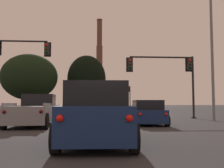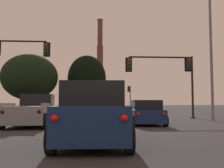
{
  "view_description": "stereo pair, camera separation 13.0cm",
  "coord_description": "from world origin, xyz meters",
  "px_view_note": "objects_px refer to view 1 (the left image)",
  "views": [
    {
      "loc": [
        0.07,
        0.16,
        1.21
      ],
      "look_at": [
        3.07,
        45.61,
        4.7
      ],
      "focal_mm": 42.0,
      "sensor_mm": 36.0,
      "label": 1
    },
    {
      "loc": [
        0.2,
        0.15,
        1.21
      ],
      "look_at": [
        3.07,
        45.61,
        4.7
      ],
      "focal_mm": 42.0,
      "sensor_mm": 36.0,
      "label": 2
    }
  ],
  "objects_px": {
    "traffic_light_overhead_left": "(12,59)",
    "sedan_center_lane_front": "(92,114)",
    "pickup_truck_left_lane_front": "(35,111)",
    "traffic_light_overhead_right": "(170,70)",
    "hatchback_right_lane_front": "(147,113)",
    "traffic_light_far_right": "(129,94)",
    "street_lamp": "(205,40)",
    "suv_center_lane_second": "(97,114)",
    "smokestack": "(99,71)"
  },
  "relations": [
    {
      "from": "sedan_center_lane_front",
      "to": "hatchback_right_lane_front",
      "type": "bearing_deg",
      "value": 9.78
    },
    {
      "from": "sedan_center_lane_front",
      "to": "traffic_light_far_right",
      "type": "bearing_deg",
      "value": 78.77
    },
    {
      "from": "hatchback_right_lane_front",
      "to": "pickup_truck_left_lane_front",
      "type": "distance_m",
      "value": 6.52
    },
    {
      "from": "street_lamp",
      "to": "traffic_light_overhead_left",
      "type": "bearing_deg",
      "value": 166.38
    },
    {
      "from": "suv_center_lane_second",
      "to": "street_lamp",
      "type": "xyz_separation_m",
      "value": [
        7.98,
        9.97,
        5.01
      ]
    },
    {
      "from": "hatchback_right_lane_front",
      "to": "pickup_truck_left_lane_front",
      "type": "relative_size",
      "value": 0.74
    },
    {
      "from": "traffic_light_far_right",
      "to": "street_lamp",
      "type": "relative_size",
      "value": 0.54
    },
    {
      "from": "pickup_truck_left_lane_front",
      "to": "traffic_light_overhead_right",
      "type": "xyz_separation_m",
      "value": [
        9.83,
        6.46,
        3.27
      ]
    },
    {
      "from": "traffic_light_overhead_left",
      "to": "sedan_center_lane_front",
      "type": "bearing_deg",
      "value": -46.51
    },
    {
      "from": "suv_center_lane_second",
      "to": "traffic_light_overhead_right",
      "type": "height_order",
      "value": "traffic_light_overhead_right"
    },
    {
      "from": "traffic_light_overhead_left",
      "to": "smokestack",
      "type": "relative_size",
      "value": 0.11
    },
    {
      "from": "traffic_light_overhead_right",
      "to": "pickup_truck_left_lane_front",
      "type": "bearing_deg",
      "value": -146.7
    },
    {
      "from": "suv_center_lane_second",
      "to": "traffic_light_overhead_right",
      "type": "bearing_deg",
      "value": 66.17
    },
    {
      "from": "traffic_light_overhead_right",
      "to": "traffic_light_far_right",
      "type": "distance_m",
      "value": 36.08
    },
    {
      "from": "hatchback_right_lane_front",
      "to": "traffic_light_far_right",
      "type": "xyz_separation_m",
      "value": [
        4.61,
        42.37,
        2.78
      ]
    },
    {
      "from": "pickup_truck_left_lane_front",
      "to": "traffic_light_overhead_right",
      "type": "bearing_deg",
      "value": 30.94
    },
    {
      "from": "hatchback_right_lane_front",
      "to": "sedan_center_lane_front",
      "type": "xyz_separation_m",
      "value": [
        -3.24,
        -0.61,
        0.0
      ]
    },
    {
      "from": "pickup_truck_left_lane_front",
      "to": "traffic_light_overhead_left",
      "type": "bearing_deg",
      "value": 115.21
    },
    {
      "from": "sedan_center_lane_front",
      "to": "traffic_light_overhead_right",
      "type": "height_order",
      "value": "traffic_light_overhead_right"
    },
    {
      "from": "suv_center_lane_second",
      "to": "traffic_light_overhead_left",
      "type": "bearing_deg",
      "value": 118.53
    },
    {
      "from": "street_lamp",
      "to": "smokestack",
      "type": "bearing_deg",
      "value": 91.87
    },
    {
      "from": "traffic_light_far_right",
      "to": "smokestack",
      "type": "height_order",
      "value": "smokestack"
    },
    {
      "from": "sedan_center_lane_front",
      "to": "suv_center_lane_second",
      "type": "relative_size",
      "value": 0.96
    },
    {
      "from": "hatchback_right_lane_front",
      "to": "traffic_light_overhead_right",
      "type": "bearing_deg",
      "value": 64.05
    },
    {
      "from": "sedan_center_lane_front",
      "to": "traffic_light_overhead_left",
      "type": "height_order",
      "value": "traffic_light_overhead_left"
    },
    {
      "from": "sedan_center_lane_front",
      "to": "smokestack",
      "type": "distance_m",
      "value": 159.8
    },
    {
      "from": "pickup_truck_left_lane_front",
      "to": "suv_center_lane_second",
      "type": "height_order",
      "value": "suv_center_lane_second"
    },
    {
      "from": "pickup_truck_left_lane_front",
      "to": "street_lamp",
      "type": "distance_m",
      "value": 12.91
    },
    {
      "from": "street_lamp",
      "to": "smokestack",
      "type": "relative_size",
      "value": 0.17
    },
    {
      "from": "pickup_truck_left_lane_front",
      "to": "traffic_light_far_right",
      "type": "height_order",
      "value": "traffic_light_far_right"
    },
    {
      "from": "suv_center_lane_second",
      "to": "smokestack",
      "type": "xyz_separation_m",
      "value": [
        2.92,
        164.72,
        21.91
      ]
    },
    {
      "from": "suv_center_lane_second",
      "to": "sedan_center_lane_front",
      "type": "bearing_deg",
      "value": 93.33
    },
    {
      "from": "suv_center_lane_second",
      "to": "traffic_light_overhead_left",
      "type": "relative_size",
      "value": 0.75
    },
    {
      "from": "hatchback_right_lane_front",
      "to": "street_lamp",
      "type": "relative_size",
      "value": 0.43
    },
    {
      "from": "traffic_light_far_right",
      "to": "street_lamp",
      "type": "distance_m",
      "value": 39.58
    },
    {
      "from": "smokestack",
      "to": "traffic_light_overhead_left",
      "type": "bearing_deg",
      "value": -93.74
    },
    {
      "from": "traffic_light_far_right",
      "to": "pickup_truck_left_lane_front",
      "type": "bearing_deg",
      "value": -104.67
    },
    {
      "from": "suv_center_lane_second",
      "to": "traffic_light_overhead_left",
      "type": "xyz_separation_m",
      "value": [
        -6.95,
        13.59,
        4.08
      ]
    },
    {
      "from": "sedan_center_lane_front",
      "to": "traffic_light_overhead_right",
      "type": "xyz_separation_m",
      "value": [
        6.55,
        6.93,
        3.41
      ]
    },
    {
      "from": "suv_center_lane_second",
      "to": "smokestack",
      "type": "distance_m",
      "value": 166.2
    },
    {
      "from": "traffic_light_far_right",
      "to": "street_lamp",
      "type": "bearing_deg",
      "value": -89.51
    },
    {
      "from": "sedan_center_lane_front",
      "to": "pickup_truck_left_lane_front",
      "type": "bearing_deg",
      "value": 170.84
    },
    {
      "from": "traffic_light_overhead_left",
      "to": "traffic_light_overhead_right",
      "type": "bearing_deg",
      "value": -0.72
    },
    {
      "from": "pickup_truck_left_lane_front",
      "to": "sedan_center_lane_front",
      "type": "xyz_separation_m",
      "value": [
        3.28,
        -0.48,
        -0.14
      ]
    },
    {
      "from": "pickup_truck_left_lane_front",
      "to": "traffic_light_overhead_right",
      "type": "height_order",
      "value": "traffic_light_overhead_right"
    },
    {
      "from": "hatchback_right_lane_front",
      "to": "traffic_light_far_right",
      "type": "distance_m",
      "value": 42.72
    },
    {
      "from": "suv_center_lane_second",
      "to": "traffic_light_far_right",
      "type": "relative_size",
      "value": 0.95
    },
    {
      "from": "street_lamp",
      "to": "traffic_light_overhead_right",
      "type": "bearing_deg",
      "value": 115.37
    },
    {
      "from": "street_lamp",
      "to": "sedan_center_lane_front",
      "type": "bearing_deg",
      "value": -156.96
    },
    {
      "from": "street_lamp",
      "to": "suv_center_lane_second",
      "type": "bearing_deg",
      "value": -128.66
    }
  ]
}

